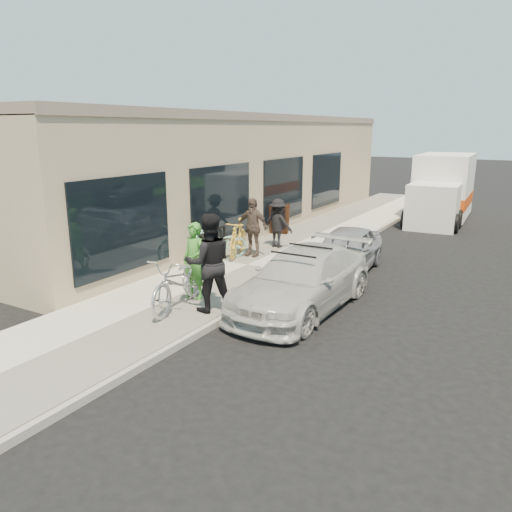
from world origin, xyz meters
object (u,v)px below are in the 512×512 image
at_px(sedan_silver, 346,250).
at_px(tandem_bike, 179,282).
at_px(cruiser_bike_a, 204,244).
at_px(bystander_a, 278,223).
at_px(man_standing, 209,263).
at_px(bike_rack, 217,241).
at_px(woman_rider, 194,261).
at_px(sandwich_board, 279,219).
at_px(sedan_white, 303,280).
at_px(cruiser_bike_c, 238,238).
at_px(moving_truck, 442,191).
at_px(cruiser_bike_b, 223,245).
at_px(bystander_b, 252,227).

bearing_deg(sedan_silver, tandem_bike, -115.47).
distance_m(cruiser_bike_a, bystander_a, 2.91).
bearing_deg(tandem_bike, man_standing, 6.45).
relative_size(bike_rack, bystander_a, 0.65).
bearing_deg(woman_rider, man_standing, -23.99).
relative_size(sandwich_board, woman_rider, 0.61).
bearing_deg(sedan_white, cruiser_bike_c, 143.03).
height_order(moving_truck, woman_rider, moving_truck).
relative_size(sedan_white, cruiser_bike_c, 2.49).
relative_size(sandwich_board, cruiser_bike_c, 0.57).
bearing_deg(cruiser_bike_b, cruiser_bike_c, 102.02).
xyz_separation_m(bike_rack, sedan_white, (3.47, -1.85, -0.10)).
bearing_deg(sedan_silver, moving_truck, 81.78).
bearing_deg(man_standing, cruiser_bike_c, -109.72).
height_order(cruiser_bike_a, bystander_a, bystander_a).
xyz_separation_m(sandwich_board, cruiser_bike_c, (0.42, -3.36, 0.01)).
bearing_deg(bystander_b, cruiser_bike_b, -114.28).
bearing_deg(cruiser_bike_c, sandwich_board, 78.83).
bearing_deg(bystander_b, bystander_a, 85.04).
bearing_deg(moving_truck, bystander_a, -114.20).
relative_size(man_standing, cruiser_bike_b, 1.16).
height_order(sedan_silver, bystander_b, bystander_b).
height_order(moving_truck, man_standing, moving_truck).
bearing_deg(bystander_a, bystander_b, 85.48).
height_order(bike_rack, man_standing, man_standing).
distance_m(sedan_white, moving_truck, 12.60).
height_order(moving_truck, cruiser_bike_a, moving_truck).
relative_size(moving_truck, bystander_b, 3.31).
xyz_separation_m(moving_truck, cruiser_bike_c, (-3.74, -9.91, -0.51)).
distance_m(moving_truck, cruiser_bike_b, 11.28).
bearing_deg(bike_rack, woman_rider, -64.27).
xyz_separation_m(tandem_bike, cruiser_bike_c, (-1.30, 4.27, -0.03)).
bearing_deg(bystander_a, sedan_white, 124.49).
xyz_separation_m(bike_rack, sandwich_board, (-0.26, 4.17, -0.07)).
distance_m(tandem_bike, woman_rider, 0.72).
relative_size(moving_truck, cruiser_bike_a, 3.07).
bearing_deg(moving_truck, cruiser_bike_b, -112.58).
distance_m(bike_rack, cruiser_bike_b, 0.21).
bearing_deg(moving_truck, bike_rack, -112.89).
height_order(sedan_white, sedan_silver, sedan_white).
distance_m(moving_truck, man_standing, 14.11).
distance_m(sedan_silver, cruiser_bike_a, 3.82).
height_order(woman_rider, cruiser_bike_a, woman_rider).
distance_m(man_standing, cruiser_bike_a, 3.61).
xyz_separation_m(sedan_silver, bystander_a, (-2.64, 1.08, 0.30)).
bearing_deg(bystander_a, tandem_bike, 98.55).
bearing_deg(bystander_b, bike_rack, -116.78).
distance_m(tandem_bike, cruiser_bike_b, 3.83).
xyz_separation_m(bike_rack, cruiser_bike_c, (0.16, 0.81, -0.05)).
distance_m(tandem_bike, bystander_a, 5.87).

